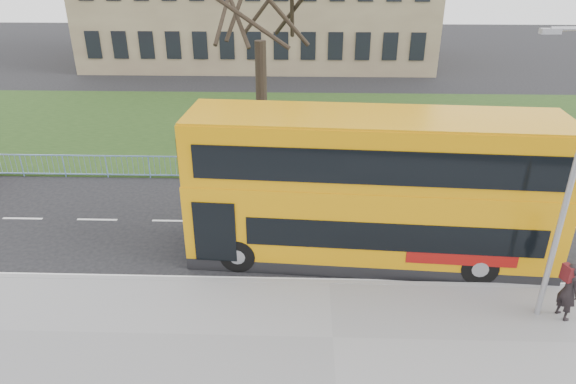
{
  "coord_description": "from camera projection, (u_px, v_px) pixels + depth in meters",
  "views": [
    {
      "loc": [
        -0.87,
        -15.07,
        9.76
      ],
      "look_at": [
        -1.39,
        1.0,
        2.05
      ],
      "focal_mm": 32.0,
      "sensor_mm": 36.0,
      "label": 1
    }
  ],
  "objects": [
    {
      "name": "yellow_bus",
      "position": [
        371.0,
        186.0,
        16.76
      ],
      "size": [
        12.11,
        3.57,
        5.01
      ],
      "rotation": [
        0.0,
        0.0,
        -0.06
      ],
      "color": "orange",
      "rests_on": "ground"
    },
    {
      "name": "bare_tree",
      "position": [
        260.0,
        17.0,
        23.94
      ],
      "size": [
        9.4,
        9.4,
        13.42
      ],
      "primitive_type": null,
      "color": "black",
      "rests_on": "grass_verge"
    },
    {
      "name": "grass_verge",
      "position": [
        318.0,
        127.0,
        30.65
      ],
      "size": [
        80.0,
        15.4,
        0.08
      ],
      "primitive_type": "cube",
      "color": "#1D3613",
      "rests_on": "ground"
    },
    {
      "name": "kerb",
      "position": [
        329.0,
        283.0,
        16.35
      ],
      "size": [
        80.0,
        0.2,
        0.14
      ],
      "primitive_type": "cube",
      "color": "gray",
      "rests_on": "ground"
    },
    {
      "name": "street_lamp",
      "position": [
        569.0,
        175.0,
        13.03
      ],
      "size": [
        1.7,
        0.3,
        8.03
      ],
      "rotation": [
        0.0,
        0.0,
        0.08
      ],
      "color": "#96979E",
      "rests_on": "pavement"
    },
    {
      "name": "guard_railing",
      "position": [
        322.0,
        169.0,
        23.49
      ],
      "size": [
        40.0,
        0.12,
        1.1
      ],
      "primitive_type": null,
      "color": "#7EA5E0",
      "rests_on": "ground"
    },
    {
      "name": "pedestrian",
      "position": [
        568.0,
        291.0,
        14.42
      ],
      "size": [
        0.61,
        0.76,
        1.8
      ],
      "primitive_type": "imported",
      "rotation": [
        0.0,
        0.0,
        1.88
      ],
      "color": "black",
      "rests_on": "pavement"
    },
    {
      "name": "ground",
      "position": [
        327.0,
        258.0,
        17.78
      ],
      "size": [
        120.0,
        120.0,
        0.0
      ],
      "primitive_type": "plane",
      "color": "black",
      "rests_on": "ground"
    }
  ]
}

